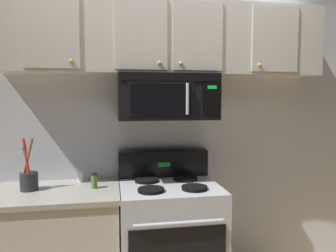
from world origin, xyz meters
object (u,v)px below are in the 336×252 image
at_px(stove_range, 169,240).
at_px(utensil_crock_charcoal, 29,178).
at_px(over_range_microwave, 167,97).
at_px(spice_jar, 94,181).
at_px(salt_shaker, 80,175).

height_order(stove_range, utensil_crock_charcoal, utensil_crock_charcoal).
relative_size(over_range_microwave, spice_jar, 6.58).
height_order(utensil_crock_charcoal, spice_jar, utensil_crock_charcoal).
bearing_deg(spice_jar, salt_shaker, 119.13).
relative_size(stove_range, utensil_crock_charcoal, 2.92).
relative_size(stove_range, over_range_microwave, 1.47).
xyz_separation_m(utensil_crock_charcoal, salt_shaker, (0.34, 0.18, -0.04)).
distance_m(stove_range, over_range_microwave, 1.11).
distance_m(utensil_crock_charcoal, salt_shaker, 0.39).
relative_size(over_range_microwave, salt_shaker, 7.25).
height_order(stove_range, salt_shaker, stove_range).
bearing_deg(spice_jar, stove_range, -1.36).
xyz_separation_m(utensil_crock_charcoal, spice_jar, (0.46, -0.03, -0.03)).
relative_size(stove_range, salt_shaker, 10.68).
bearing_deg(over_range_microwave, stove_range, -89.86).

